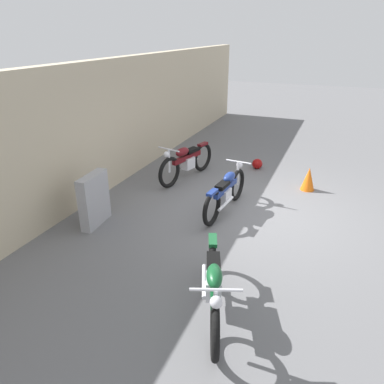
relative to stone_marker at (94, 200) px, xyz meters
name	(u,v)px	position (x,y,z in m)	size (l,w,h in m)	color
ground_plane	(259,212)	(1.70, -2.81, -0.51)	(40.00, 40.00, 0.00)	slate
building_wall	(104,127)	(1.70, 0.86, 0.93)	(18.00, 0.30, 2.88)	beige
stone_marker	(94,200)	(0.00, 0.00, 0.00)	(0.77, 0.20, 1.02)	#9E9EA3
helmet	(257,164)	(4.20, -2.17, -0.37)	(0.28, 0.28, 0.28)	maroon
traffic_cone	(308,179)	(3.25, -3.59, -0.23)	(0.32, 0.32, 0.55)	orange
motorcycle_blue	(226,192)	(1.48, -2.14, -0.08)	(2.00, 0.56, 0.90)	black
motorcycle_green	(213,286)	(-1.45, -2.89, -0.06)	(1.96, 0.92, 0.92)	black
motorcycle_maroon	(186,161)	(2.82, -0.69, -0.05)	(2.10, 0.75, 0.96)	black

